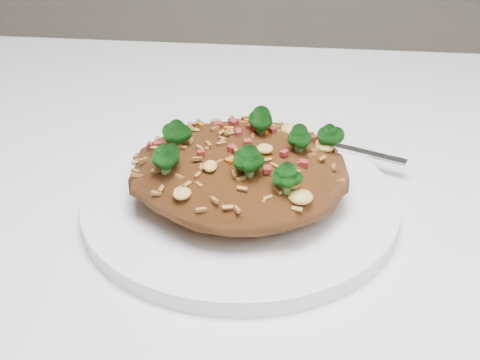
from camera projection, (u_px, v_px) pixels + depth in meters
name	position (u px, v px, depth m)	size (l,w,h in m)	color
dining_table	(335.00, 321.00, 0.56)	(1.20, 0.80, 0.75)	white
plate	(240.00, 203.00, 0.54)	(0.25, 0.25, 0.01)	white
fried_rice	(241.00, 163.00, 0.52)	(0.17, 0.16, 0.07)	brown
fork	(327.00, 144.00, 0.60)	(0.16, 0.07, 0.00)	silver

